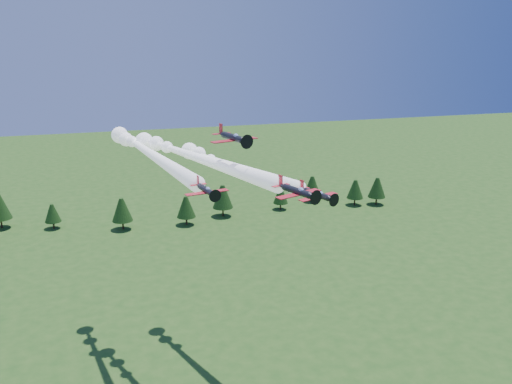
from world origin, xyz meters
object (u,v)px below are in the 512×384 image
object	(u,v)px
plane_lead	(191,155)
plane_slot	(233,138)
plane_left	(146,151)
plane_right	(228,165)

from	to	relation	value
plane_lead	plane_slot	size ratio (longest dim) A/B	5.58
plane_left	plane_slot	size ratio (longest dim) A/B	6.05
plane_slot	plane_left	bearing A→B (deg)	103.29
plane_lead	plane_left	world-z (taller)	plane_lead
plane_right	plane_slot	bearing A→B (deg)	-121.31
plane_lead	plane_right	size ratio (longest dim) A/B	1.13
plane_left	plane_right	world-z (taller)	plane_left
plane_left	plane_right	distance (m)	16.63
plane_right	plane_slot	size ratio (longest dim) A/B	4.95
plane_lead	plane_right	xyz separation A→B (m)	(8.90, 7.84, -4.18)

